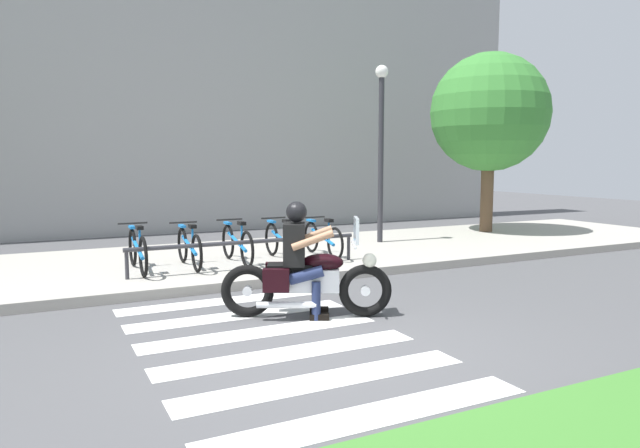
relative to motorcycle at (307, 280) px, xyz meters
The scene contains 19 objects.
ground_plane 1.31m from the motorcycle, 109.02° to the right, with size 48.00×48.00×0.00m, color #4C4C4F.
sidewalk 3.99m from the motorcycle, 95.79° to the left, with size 24.00×4.40×0.15m, color #A8A399.
crosswalk_stripe_0 2.90m from the motorcycle, 105.18° to the right, with size 2.80×0.40×0.01m, color white.
crosswalk_stripe_1 2.15m from the motorcycle, 110.91° to the right, with size 2.80×0.40×0.01m, color white.
crosswalk_stripe_2 1.46m from the motorcycle, 122.83° to the right, with size 2.80×0.40×0.01m, color white.
crosswalk_stripe_3 0.95m from the motorcycle, 154.25° to the right, with size 2.80×0.40×0.01m, color white.
crosswalk_stripe_4 0.98m from the motorcycle, 149.66° to the left, with size 2.80×0.40×0.01m, color white.
crosswalk_stripe_5 1.52m from the motorcycle, 121.17° to the left, with size 2.80×0.40×0.01m, color white.
motorcycle is the anchor object (origin of this frame).
rider 0.38m from the motorcycle, 151.67° to the left, with size 0.76×0.70×1.45m.
bicycle_0 3.55m from the motorcycle, 115.55° to the left, with size 0.48×1.73×0.78m.
bicycle_1 3.28m from the motorcycle, 102.13° to the left, with size 0.48×1.63×0.75m.
bicycle_2 3.21m from the motorcycle, 87.25° to the left, with size 0.48×1.69×0.76m.
bicycle_3 3.36m from the motorcycle, 72.72° to the left, with size 0.48×1.60×0.76m.
bicycle_4 3.70m from the motorcycle, 60.14° to the left, with size 0.48×1.62×0.73m.
bike_rack 2.66m from the motorcycle, 86.68° to the left, with size 3.97×0.07×0.49m.
street_lamp 6.13m from the motorcycle, 48.48° to the left, with size 0.28×0.28×4.00m.
tree_near_rack 9.11m from the motorcycle, 33.03° to the left, with size 2.95×2.95×4.62m.
building_backdrop 10.57m from the motorcycle, 92.38° to the left, with size 24.00×1.20×9.52m, color #9C9C9C.
Camera 1 is at (-2.60, -5.18, 1.95)m, focal length 32.17 mm.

